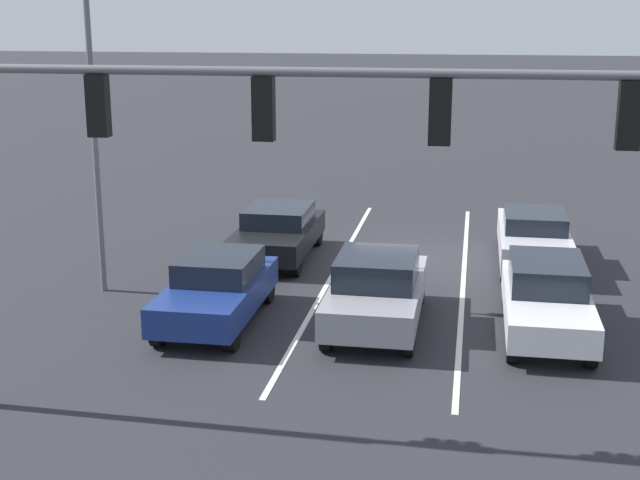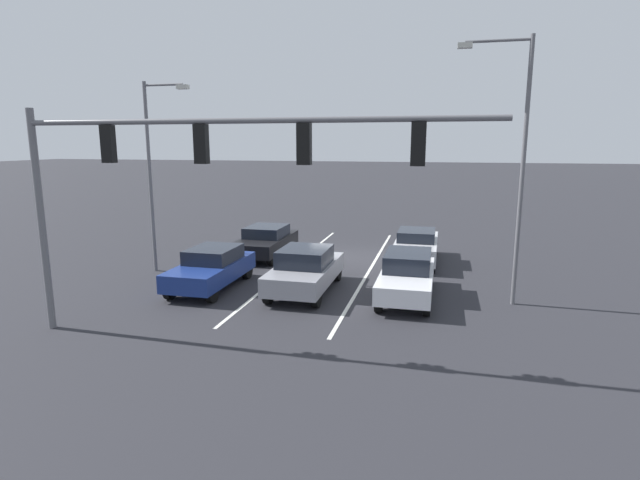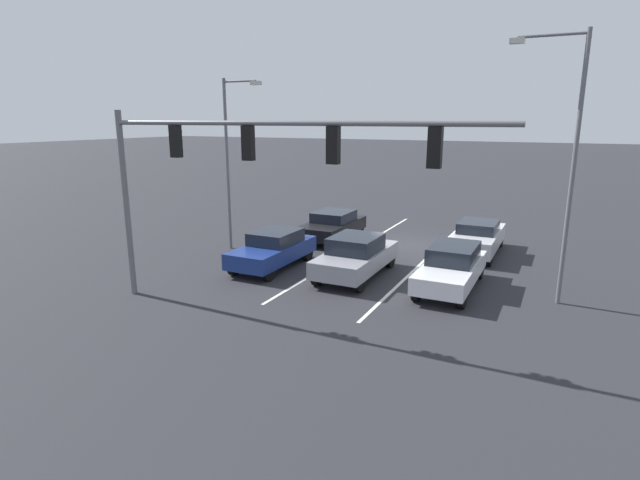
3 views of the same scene
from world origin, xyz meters
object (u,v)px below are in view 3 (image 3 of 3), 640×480
object	(u,v)px
car_gray_midlane_front	(356,256)
street_lamp_left_shoulder	(566,152)
traffic_signal_gantry	(233,159)
car_white_leftlane_front	(452,267)
car_navy_rightlane_front	(273,249)
street_lamp_right_shoulder	(231,153)
car_black_rightlane_second	(333,225)
car_silver_leftlane_second	(478,237)

from	to	relation	value
car_gray_midlane_front	street_lamp_left_shoulder	world-z (taller)	street_lamp_left_shoulder
traffic_signal_gantry	street_lamp_left_shoulder	bearing A→B (deg)	-147.53
car_white_leftlane_front	car_navy_rightlane_front	bearing A→B (deg)	4.30
car_navy_rightlane_front	traffic_signal_gantry	world-z (taller)	traffic_signal_gantry
car_white_leftlane_front	street_lamp_left_shoulder	size ratio (longest dim) A/B	0.54
car_gray_midlane_front	street_lamp_right_shoulder	world-z (taller)	street_lamp_right_shoulder
car_black_rightlane_second	street_lamp_left_shoulder	bearing A→B (deg)	154.91
car_white_leftlane_front	car_gray_midlane_front	bearing A→B (deg)	2.71
street_lamp_left_shoulder	car_black_rightlane_second	bearing A→B (deg)	-25.09
car_navy_rightlane_front	car_white_leftlane_front	xyz separation A→B (m)	(-6.97, -0.52, 0.03)
car_navy_rightlane_front	car_silver_leftlane_second	size ratio (longest dim) A/B	0.90
car_gray_midlane_front	car_white_leftlane_front	bearing A→B (deg)	-177.29
car_white_leftlane_front	traffic_signal_gantry	xyz separation A→B (m)	(5.27, 5.31, 3.91)
car_navy_rightlane_front	car_black_rightlane_second	distance (m)	5.28
traffic_signal_gantry	street_lamp_left_shoulder	size ratio (longest dim) A/B	1.44
car_gray_midlane_front	car_navy_rightlane_front	bearing A→B (deg)	5.94
car_black_rightlane_second	traffic_signal_gantry	xyz separation A→B (m)	(-1.53, 10.06, 3.96)
car_silver_leftlane_second	car_white_leftlane_front	bearing A→B (deg)	89.66
traffic_signal_gantry	street_lamp_left_shoulder	xyz separation A→B (m)	(-8.46, -5.38, 0.14)
car_gray_midlane_front	car_silver_leftlane_second	bearing A→B (deg)	-123.44
street_lamp_left_shoulder	traffic_signal_gantry	bearing A→B (deg)	32.47
car_navy_rightlane_front	car_black_rightlane_second	world-z (taller)	car_navy_rightlane_front
car_gray_midlane_front	street_lamp_left_shoulder	size ratio (longest dim) A/B	0.54
traffic_signal_gantry	street_lamp_left_shoulder	world-z (taller)	street_lamp_left_shoulder
traffic_signal_gantry	street_lamp_left_shoulder	distance (m)	10.03
car_white_leftlane_front	car_silver_leftlane_second	bearing A→B (deg)	-90.34
car_navy_rightlane_front	car_white_leftlane_front	world-z (taller)	car_white_leftlane_front
car_black_rightlane_second	car_silver_leftlane_second	distance (m)	6.85
car_black_rightlane_second	street_lamp_right_shoulder	distance (m)	6.07
car_black_rightlane_second	car_navy_rightlane_front	bearing A→B (deg)	88.19
street_lamp_left_shoulder	car_silver_leftlane_second	bearing A→B (deg)	-58.53
car_navy_rightlane_front	street_lamp_right_shoulder	bearing A→B (deg)	-28.37
car_silver_leftlane_second	car_navy_rightlane_front	bearing A→B (deg)	39.48
car_navy_rightlane_front	car_gray_midlane_front	size ratio (longest dim) A/B	0.95
street_lamp_right_shoulder	street_lamp_left_shoulder	world-z (taller)	street_lamp_left_shoulder
car_navy_rightlane_front	car_black_rightlane_second	bearing A→B (deg)	-91.81
street_lamp_left_shoulder	street_lamp_right_shoulder	bearing A→B (deg)	-4.71
traffic_signal_gantry	street_lamp_right_shoulder	world-z (taller)	street_lamp_right_shoulder
car_navy_rightlane_front	traffic_signal_gantry	size ratio (longest dim) A/B	0.35
car_silver_leftlane_second	car_gray_midlane_front	bearing A→B (deg)	56.56
car_navy_rightlane_front	street_lamp_left_shoulder	size ratio (longest dim) A/B	0.51
car_black_rightlane_second	traffic_signal_gantry	size ratio (longest dim) A/B	0.36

